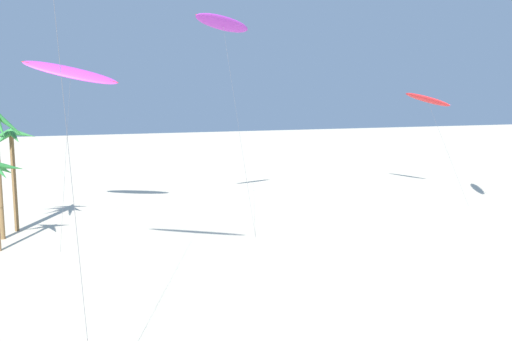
% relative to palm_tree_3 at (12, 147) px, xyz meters
% --- Properties ---
extents(palm_tree_3, '(3.64, 3.67, 8.48)m').
position_rel_palm_tree_3_xyz_m(palm_tree_3, '(0.00, 0.00, 0.00)').
color(palm_tree_3, brown).
rests_on(palm_tree_3, ground).
extents(flying_kite_0, '(7.85, 9.60, 14.36)m').
position_rel_palm_tree_3_xyz_m(flying_kite_0, '(4.78, 0.78, 6.04)').
color(flying_kite_0, purple).
rests_on(flying_kite_0, ground).
extents(flying_kite_3, '(3.64, 10.44, 11.66)m').
position_rel_palm_tree_3_xyz_m(flying_kite_3, '(42.25, 3.32, 3.60)').
color(flying_kite_3, red).
rests_on(flying_kite_3, ground).
extents(flying_kite_4, '(6.04, 9.25, 18.26)m').
position_rel_palm_tree_3_xyz_m(flying_kite_4, '(17.44, -1.23, 10.33)').
color(flying_kite_4, purple).
rests_on(flying_kite_4, ground).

